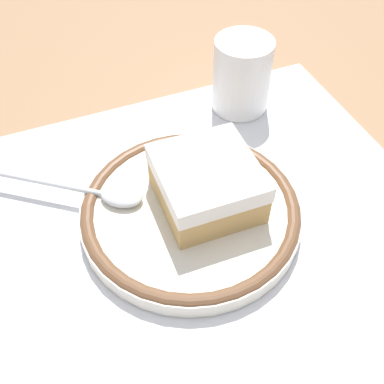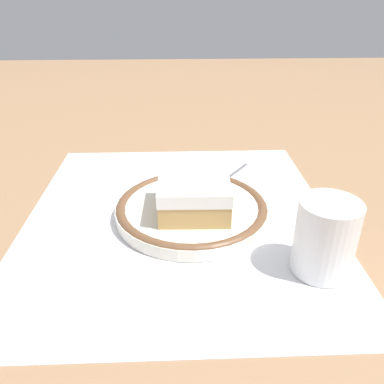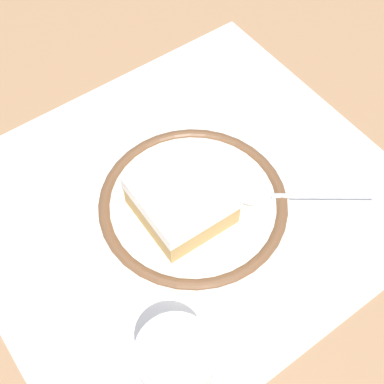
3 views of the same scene
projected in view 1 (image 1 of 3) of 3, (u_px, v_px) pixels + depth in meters
ground_plane at (198, 233)px, 0.42m from camera, size 2.40×2.40×0.00m
placemat at (198, 232)px, 0.42m from camera, size 0.44×0.39×0.00m
plate at (192, 211)px, 0.42m from camera, size 0.20×0.20×0.02m
cake_slice at (207, 184)px, 0.41m from camera, size 0.08×0.09×0.04m
spoon at (104, 193)px, 0.42m from camera, size 0.13×0.10×0.01m
cup at (241, 79)px, 0.51m from camera, size 0.06×0.06×0.08m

